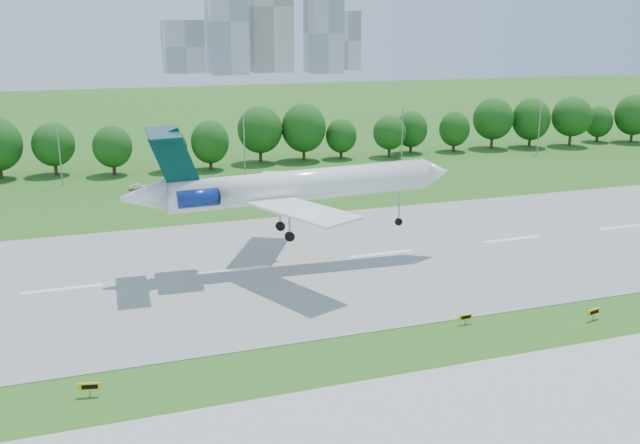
# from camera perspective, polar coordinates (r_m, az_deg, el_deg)

# --- Properties ---
(ground) EXTENTS (600.00, 600.00, 0.00)m
(ground) POSITION_cam_1_polar(r_m,az_deg,el_deg) (66.50, -2.24, -10.72)
(ground) COLOR #215616
(ground) RESTS_ON ground
(runway) EXTENTS (400.00, 45.00, 0.08)m
(runway) POSITION_cam_1_polar(r_m,az_deg,el_deg) (88.89, -6.96, -3.87)
(runway) COLOR gray
(runway) RESTS_ON ground
(tree_line) EXTENTS (288.40, 8.40, 10.40)m
(tree_line) POSITION_cam_1_polar(r_m,az_deg,el_deg) (151.90, -12.51, 6.38)
(tree_line) COLOR #382314
(tree_line) RESTS_ON ground
(light_poles) EXTENTS (175.90, 0.25, 12.19)m
(light_poles) POSITION_cam_1_polar(r_m,az_deg,el_deg) (141.79, -13.02, 5.78)
(light_poles) COLOR gray
(light_poles) RESTS_ON ground
(skyline) EXTENTS (127.00, 52.00, 80.00)m
(skyline) POSITION_cam_1_polar(r_m,az_deg,el_deg) (462.85, -4.62, 15.62)
(skyline) COLOR #B2B2B7
(skyline) RESTS_ON ground
(airliner) EXTENTS (41.94, 30.58, 14.16)m
(airliner) POSITION_cam_1_polar(r_m,az_deg,el_deg) (87.76, -2.80, 2.94)
(airliner) COLOR white
(airliner) RESTS_ON ground
(taxi_sign_left) EXTENTS (1.75, 0.53, 1.22)m
(taxi_sign_left) POSITION_cam_1_polar(r_m,az_deg,el_deg) (62.49, -17.98, -12.42)
(taxi_sign_left) COLOR gray
(taxi_sign_left) RESTS_ON ground
(taxi_sign_centre) EXTENTS (1.50, 0.28, 1.05)m
(taxi_sign_centre) POSITION_cam_1_polar(r_m,az_deg,el_deg) (74.28, 11.57, -7.46)
(taxi_sign_centre) COLOR gray
(taxi_sign_centre) RESTS_ON ground
(taxi_sign_right) EXTENTS (1.73, 0.57, 1.22)m
(taxi_sign_right) POSITION_cam_1_polar(r_m,az_deg,el_deg) (78.95, 21.07, -6.73)
(taxi_sign_right) COLOR gray
(taxi_sign_right) RESTS_ON ground
(service_vehicle_b) EXTENTS (3.60, 1.60, 1.20)m
(service_vehicle_b) POSITION_cam_1_polar(r_m,az_deg,el_deg) (135.51, -14.33, 2.78)
(service_vehicle_b) COLOR white
(service_vehicle_b) RESTS_ON ground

